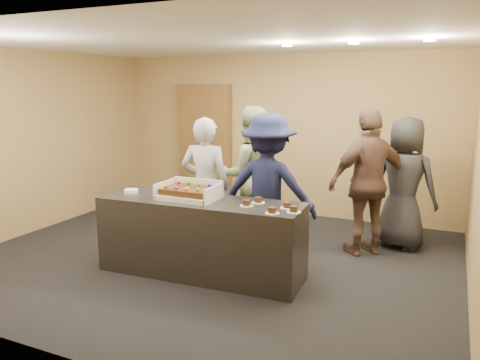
{
  "coord_description": "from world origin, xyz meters",
  "views": [
    {
      "loc": [
        2.72,
        -5.06,
        2.2
      ],
      "look_at": [
        0.4,
        0.0,
        1.06
      ],
      "focal_mm": 35.0,
      "sensor_mm": 36.0,
      "label": 1
    }
  ],
  "objects_px": {
    "person_sage_man": "(250,176)",
    "storage_cabinet": "(205,146)",
    "person_dark_suit": "(404,183)",
    "serving_counter": "(201,237)",
    "sheet_cake": "(189,191)",
    "plate_stack": "(131,191)",
    "person_navy_man": "(268,189)",
    "person_server_grey": "(206,186)",
    "person_brown_extra": "(369,183)",
    "cake_box": "(190,194)"
  },
  "relations": [
    {
      "from": "person_sage_man",
      "to": "storage_cabinet",
      "type": "bearing_deg",
      "value": -80.68
    },
    {
      "from": "person_brown_extra",
      "to": "serving_counter",
      "type": "bearing_deg",
      "value": 1.64
    },
    {
      "from": "cake_box",
      "to": "person_server_grey",
      "type": "distance_m",
      "value": 0.67
    },
    {
      "from": "person_server_grey",
      "to": "person_dark_suit",
      "type": "bearing_deg",
      "value": -159.8
    },
    {
      "from": "person_navy_man",
      "to": "person_brown_extra",
      "type": "relative_size",
      "value": 0.97
    },
    {
      "from": "person_dark_suit",
      "to": "serving_counter",
      "type": "bearing_deg",
      "value": 59.42
    },
    {
      "from": "person_server_grey",
      "to": "serving_counter",
      "type": "bearing_deg",
      "value": 105.22
    },
    {
      "from": "sheet_cake",
      "to": "person_dark_suit",
      "type": "height_order",
      "value": "person_dark_suit"
    },
    {
      "from": "storage_cabinet",
      "to": "person_dark_suit",
      "type": "bearing_deg",
      "value": -14.91
    },
    {
      "from": "person_navy_man",
      "to": "person_dark_suit",
      "type": "bearing_deg",
      "value": -147.9
    },
    {
      "from": "storage_cabinet",
      "to": "plate_stack",
      "type": "xyz_separation_m",
      "value": [
        0.58,
        -2.95,
        -0.18
      ]
    },
    {
      "from": "person_brown_extra",
      "to": "sheet_cake",
      "type": "bearing_deg",
      "value": -0.89
    },
    {
      "from": "person_sage_man",
      "to": "person_brown_extra",
      "type": "xyz_separation_m",
      "value": [
        1.58,
        0.21,
        -0.0
      ]
    },
    {
      "from": "plate_stack",
      "to": "person_sage_man",
      "type": "height_order",
      "value": "person_sage_man"
    },
    {
      "from": "sheet_cake",
      "to": "person_brown_extra",
      "type": "bearing_deg",
      "value": 40.48
    },
    {
      "from": "sheet_cake",
      "to": "storage_cabinet",
      "type": "bearing_deg",
      "value": 115.35
    },
    {
      "from": "plate_stack",
      "to": "person_dark_suit",
      "type": "bearing_deg",
      "value": 33.82
    },
    {
      "from": "sheet_cake",
      "to": "person_server_grey",
      "type": "xyz_separation_m",
      "value": [
        -0.15,
        0.68,
        -0.1
      ]
    },
    {
      "from": "plate_stack",
      "to": "person_sage_man",
      "type": "bearing_deg",
      "value": 53.07
    },
    {
      "from": "cake_box",
      "to": "sheet_cake",
      "type": "relative_size",
      "value": 1.17
    },
    {
      "from": "person_server_grey",
      "to": "person_sage_man",
      "type": "height_order",
      "value": "person_sage_man"
    },
    {
      "from": "cake_box",
      "to": "person_navy_man",
      "type": "relative_size",
      "value": 0.36
    },
    {
      "from": "storage_cabinet",
      "to": "plate_stack",
      "type": "relative_size",
      "value": 12.91
    },
    {
      "from": "person_server_grey",
      "to": "person_brown_extra",
      "type": "bearing_deg",
      "value": -165.23
    },
    {
      "from": "person_server_grey",
      "to": "person_brown_extra",
      "type": "height_order",
      "value": "person_brown_extra"
    },
    {
      "from": "plate_stack",
      "to": "serving_counter",
      "type": "bearing_deg",
      "value": 1.51
    },
    {
      "from": "plate_stack",
      "to": "person_navy_man",
      "type": "xyz_separation_m",
      "value": [
        1.5,
        0.75,
        0.01
      ]
    },
    {
      "from": "storage_cabinet",
      "to": "plate_stack",
      "type": "height_order",
      "value": "storage_cabinet"
    },
    {
      "from": "person_navy_man",
      "to": "person_server_grey",
      "type": "bearing_deg",
      "value": -5.28
    },
    {
      "from": "cake_box",
      "to": "sheet_cake",
      "type": "xyz_separation_m",
      "value": [
        -0.0,
        -0.02,
        0.05
      ]
    },
    {
      "from": "sheet_cake",
      "to": "plate_stack",
      "type": "relative_size",
      "value": 3.37
    },
    {
      "from": "serving_counter",
      "to": "storage_cabinet",
      "type": "height_order",
      "value": "storage_cabinet"
    },
    {
      "from": "cake_box",
      "to": "plate_stack",
      "type": "height_order",
      "value": "cake_box"
    },
    {
      "from": "serving_counter",
      "to": "plate_stack",
      "type": "xyz_separation_m",
      "value": [
        -0.95,
        -0.03,
        0.47
      ]
    },
    {
      "from": "storage_cabinet",
      "to": "sheet_cake",
      "type": "relative_size",
      "value": 3.83
    },
    {
      "from": "sheet_cake",
      "to": "person_server_grey",
      "type": "relative_size",
      "value": 0.32
    },
    {
      "from": "person_server_grey",
      "to": "person_dark_suit",
      "type": "height_order",
      "value": "person_server_grey"
    },
    {
      "from": "person_sage_man",
      "to": "person_brown_extra",
      "type": "bearing_deg",
      "value": 151.93
    },
    {
      "from": "storage_cabinet",
      "to": "person_dark_suit",
      "type": "relative_size",
      "value": 1.23
    },
    {
      "from": "plate_stack",
      "to": "person_navy_man",
      "type": "bearing_deg",
      "value": 26.43
    },
    {
      "from": "cake_box",
      "to": "person_navy_man",
      "type": "bearing_deg",
      "value": 44.79
    },
    {
      "from": "plate_stack",
      "to": "sheet_cake",
      "type": "bearing_deg",
      "value": 1.8
    },
    {
      "from": "storage_cabinet",
      "to": "person_brown_extra",
      "type": "bearing_deg",
      "value": -23.77
    },
    {
      "from": "storage_cabinet",
      "to": "person_server_grey",
      "type": "bearing_deg",
      "value": -61.18
    },
    {
      "from": "serving_counter",
      "to": "person_navy_man",
      "type": "relative_size",
      "value": 1.29
    },
    {
      "from": "sheet_cake",
      "to": "person_dark_suit",
      "type": "bearing_deg",
      "value": 42.12
    },
    {
      "from": "person_dark_suit",
      "to": "plate_stack",
      "type": "bearing_deg",
      "value": 49.05
    },
    {
      "from": "plate_stack",
      "to": "person_navy_man",
      "type": "distance_m",
      "value": 1.68
    },
    {
      "from": "storage_cabinet",
      "to": "sheet_cake",
      "type": "height_order",
      "value": "storage_cabinet"
    },
    {
      "from": "cake_box",
      "to": "person_brown_extra",
      "type": "bearing_deg",
      "value": 40.03
    }
  ]
}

